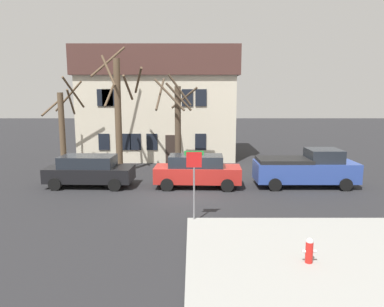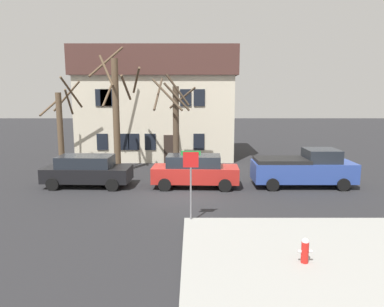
{
  "view_description": "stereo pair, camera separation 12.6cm",
  "coord_description": "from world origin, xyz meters",
  "px_view_note": "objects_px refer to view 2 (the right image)",
  "views": [
    {
      "loc": [
        0.49,
        -17.37,
        5.01
      ],
      "look_at": [
        0.54,
        2.85,
        1.7
      ],
      "focal_mm": 33.67,
      "sensor_mm": 36.0,
      "label": 1
    },
    {
      "loc": [
        0.62,
        -17.37,
        5.01
      ],
      "look_at": [
        0.54,
        2.85,
        1.7
      ],
      "focal_mm": 33.67,
      "sensor_mm": 36.0,
      "label": 2
    }
  ],
  "objects_px": {
    "car_red_wagon": "(196,171)",
    "car_black_wagon": "(89,170)",
    "tree_bare_near": "(63,126)",
    "street_sign_pole": "(192,173)",
    "tree_bare_far": "(176,122)",
    "fire_hydrant": "(306,250)",
    "bicycle_leaning": "(99,166)",
    "pickup_truck_blue": "(305,169)",
    "building_main": "(159,103)",
    "tree_bare_mid": "(118,110)"
  },
  "relations": [
    {
      "from": "tree_bare_far",
      "to": "bicycle_leaning",
      "type": "height_order",
      "value": "tree_bare_far"
    },
    {
      "from": "bicycle_leaning",
      "to": "car_black_wagon",
      "type": "bearing_deg",
      "value": -83.16
    },
    {
      "from": "car_red_wagon",
      "to": "pickup_truck_blue",
      "type": "xyz_separation_m",
      "value": [
        6.0,
        0.22,
        0.08
      ]
    },
    {
      "from": "building_main",
      "to": "fire_hydrant",
      "type": "distance_m",
      "value": 20.52
    },
    {
      "from": "street_sign_pole",
      "to": "tree_bare_mid",
      "type": "bearing_deg",
      "value": 117.19
    },
    {
      "from": "tree_bare_far",
      "to": "pickup_truck_blue",
      "type": "distance_m",
      "value": 8.4
    },
    {
      "from": "car_red_wagon",
      "to": "street_sign_pole",
      "type": "bearing_deg",
      "value": -92.09
    },
    {
      "from": "pickup_truck_blue",
      "to": "street_sign_pole",
      "type": "distance_m",
      "value": 8.46
    },
    {
      "from": "tree_bare_mid",
      "to": "pickup_truck_blue",
      "type": "relative_size",
      "value": 1.49
    },
    {
      "from": "tree_bare_far",
      "to": "tree_bare_mid",
      "type": "bearing_deg",
      "value": -179.21
    },
    {
      "from": "pickup_truck_blue",
      "to": "fire_hydrant",
      "type": "distance_m",
      "value": 9.84
    },
    {
      "from": "fire_hydrant",
      "to": "bicycle_leaning",
      "type": "xyz_separation_m",
      "value": [
        -9.54,
        13.21,
        -0.15
      ]
    },
    {
      "from": "street_sign_pole",
      "to": "building_main",
      "type": "bearing_deg",
      "value": 100.04
    },
    {
      "from": "car_black_wagon",
      "to": "car_red_wagon",
      "type": "relative_size",
      "value": 1.01
    },
    {
      "from": "tree_bare_far",
      "to": "fire_hydrant",
      "type": "distance_m",
      "value": 14.04
    },
    {
      "from": "building_main",
      "to": "tree_bare_far",
      "type": "distance_m",
      "value": 6.49
    },
    {
      "from": "building_main",
      "to": "tree_bare_far",
      "type": "height_order",
      "value": "building_main"
    },
    {
      "from": "tree_bare_near",
      "to": "car_red_wagon",
      "type": "bearing_deg",
      "value": -26.69
    },
    {
      "from": "bicycle_leaning",
      "to": "tree_bare_far",
      "type": "bearing_deg",
      "value": -1.83
    },
    {
      "from": "fire_hydrant",
      "to": "bicycle_leaning",
      "type": "relative_size",
      "value": 0.45
    },
    {
      "from": "tree_bare_near",
      "to": "car_black_wagon",
      "type": "bearing_deg",
      "value": -56.1
    },
    {
      "from": "pickup_truck_blue",
      "to": "fire_hydrant",
      "type": "xyz_separation_m",
      "value": [
        -2.83,
        -9.42,
        -0.49
      ]
    },
    {
      "from": "building_main",
      "to": "tree_bare_near",
      "type": "height_order",
      "value": "building_main"
    },
    {
      "from": "tree_bare_far",
      "to": "pickup_truck_blue",
      "type": "xyz_separation_m",
      "value": [
        7.24,
        -3.63,
        -2.25
      ]
    },
    {
      "from": "car_black_wagon",
      "to": "street_sign_pole",
      "type": "xyz_separation_m",
      "value": [
        5.72,
        -5.66,
        1.11
      ]
    },
    {
      "from": "tree_bare_near",
      "to": "car_black_wagon",
      "type": "xyz_separation_m",
      "value": [
        2.81,
        -4.18,
        -2.08
      ]
    },
    {
      "from": "tree_bare_mid",
      "to": "tree_bare_near",
      "type": "bearing_deg",
      "value": 171.13
    },
    {
      "from": "tree_bare_near",
      "to": "tree_bare_far",
      "type": "height_order",
      "value": "tree_bare_far"
    },
    {
      "from": "building_main",
      "to": "car_black_wagon",
      "type": "distance_m",
      "value": 10.82
    },
    {
      "from": "tree_bare_near",
      "to": "car_black_wagon",
      "type": "relative_size",
      "value": 1.29
    },
    {
      "from": "fire_hydrant",
      "to": "bicycle_leaning",
      "type": "bearing_deg",
      "value": 125.84
    },
    {
      "from": "fire_hydrant",
      "to": "pickup_truck_blue",
      "type": "bearing_deg",
      "value": 73.26
    },
    {
      "from": "tree_bare_near",
      "to": "pickup_truck_blue",
      "type": "relative_size",
      "value": 1.12
    },
    {
      "from": "tree_bare_far",
      "to": "street_sign_pole",
      "type": "bearing_deg",
      "value": -83.63
    },
    {
      "from": "tree_bare_near",
      "to": "tree_bare_far",
      "type": "distance_m",
      "value": 7.51
    },
    {
      "from": "fire_hydrant",
      "to": "street_sign_pole",
      "type": "distance_m",
      "value": 5.25
    },
    {
      "from": "car_black_wagon",
      "to": "street_sign_pole",
      "type": "bearing_deg",
      "value": -44.72
    },
    {
      "from": "car_red_wagon",
      "to": "fire_hydrant",
      "type": "height_order",
      "value": "car_red_wagon"
    },
    {
      "from": "tree_bare_mid",
      "to": "street_sign_pole",
      "type": "relative_size",
      "value": 2.84
    },
    {
      "from": "building_main",
      "to": "tree_bare_mid",
      "type": "height_order",
      "value": "building_main"
    },
    {
      "from": "car_red_wagon",
      "to": "car_black_wagon",
      "type": "bearing_deg",
      "value": 177.96
    },
    {
      "from": "tree_bare_near",
      "to": "tree_bare_mid",
      "type": "height_order",
      "value": "tree_bare_mid"
    },
    {
      "from": "tree_bare_near",
      "to": "tree_bare_far",
      "type": "relative_size",
      "value": 0.98
    },
    {
      "from": "building_main",
      "to": "car_red_wagon",
      "type": "relative_size",
      "value": 2.6
    },
    {
      "from": "tree_bare_near",
      "to": "street_sign_pole",
      "type": "relative_size",
      "value": 2.14
    },
    {
      "from": "street_sign_pole",
      "to": "bicycle_leaning",
      "type": "xyz_separation_m",
      "value": [
        -6.18,
        9.47,
        -1.64
      ]
    },
    {
      "from": "tree_bare_far",
      "to": "street_sign_pole",
      "type": "distance_m",
      "value": 9.45
    },
    {
      "from": "tree_bare_mid",
      "to": "car_black_wagon",
      "type": "xyz_separation_m",
      "value": [
        -0.97,
        -3.59,
        -3.14
      ]
    },
    {
      "from": "building_main",
      "to": "car_black_wagon",
      "type": "xyz_separation_m",
      "value": [
        -2.98,
        -9.81,
        -3.47
      ]
    },
    {
      "from": "tree_bare_far",
      "to": "car_red_wagon",
      "type": "xyz_separation_m",
      "value": [
        1.24,
        -3.85,
        -2.33
      ]
    }
  ]
}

